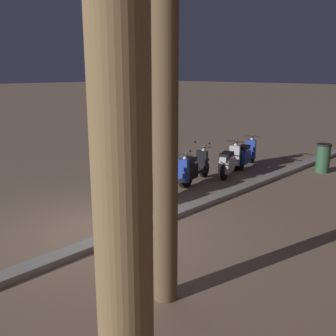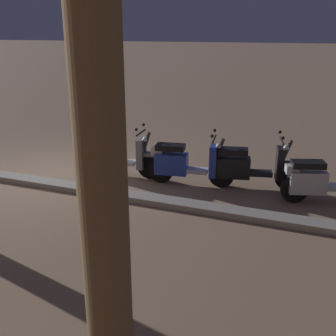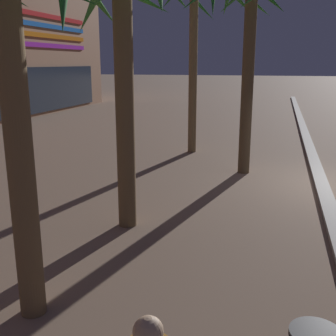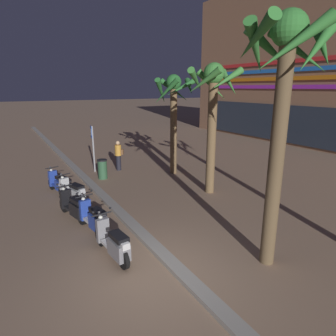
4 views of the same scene
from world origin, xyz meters
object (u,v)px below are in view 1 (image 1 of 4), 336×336
at_px(scooter_silver_second_in_line, 229,162).
at_px(scooter_grey_far_back, 125,192).
at_px(scooter_blue_mid_rear, 171,178).
at_px(litter_bin, 323,158).
at_px(scooter_blue_tail_end, 246,155).
at_px(scooter_black_mid_centre, 193,169).

distance_m(scooter_silver_second_in_line, scooter_grey_far_back, 4.38).
relative_size(scooter_blue_mid_rear, litter_bin, 1.89).
relative_size(scooter_grey_far_back, litter_bin, 1.96).
height_order(scooter_silver_second_in_line, scooter_blue_mid_rear, scooter_blue_mid_rear).
relative_size(scooter_blue_tail_end, scooter_black_mid_centre, 0.94).
distance_m(scooter_silver_second_in_line, scooter_blue_mid_rear, 2.73).
xyz_separation_m(scooter_blue_tail_end, scooter_black_mid_centre, (2.82, -0.04, 0.01)).
bearing_deg(litter_bin, scooter_blue_mid_rear, -20.45).
bearing_deg(scooter_blue_tail_end, litter_bin, 117.82).
bearing_deg(scooter_blue_tail_end, scooter_silver_second_in_line, 10.67).
bearing_deg(scooter_black_mid_centre, scooter_grey_far_back, 6.28).
relative_size(scooter_blue_tail_end, litter_bin, 1.80).
relative_size(scooter_black_mid_centre, scooter_grey_far_back, 0.98).
bearing_deg(scooter_silver_second_in_line, scooter_grey_far_back, 0.35).
bearing_deg(scooter_silver_second_in_line, scooter_black_mid_centre, -11.44).
height_order(scooter_blue_tail_end, scooter_black_mid_centre, scooter_black_mid_centre).
xyz_separation_m(scooter_silver_second_in_line, scooter_blue_mid_rear, (2.73, 0.00, 0.01)).
bearing_deg(litter_bin, scooter_blue_tail_end, -62.18).
bearing_deg(litter_bin, scooter_silver_second_in_line, -37.78).
bearing_deg(scooter_silver_second_in_line, litter_bin, 142.22).
distance_m(scooter_blue_mid_rear, scooter_grey_far_back, 1.65).
bearing_deg(scooter_blue_tail_end, scooter_black_mid_centre, -0.76).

